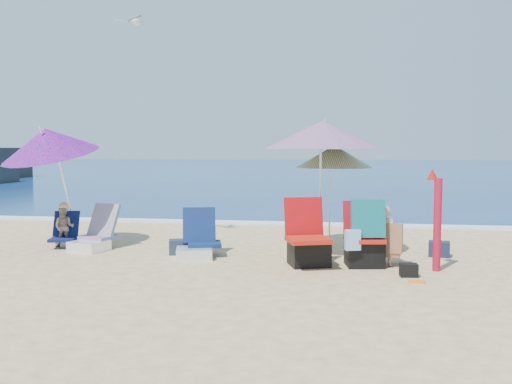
# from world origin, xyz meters

# --- Properties ---
(ground) EXTENTS (120.00, 120.00, 0.00)m
(ground) POSITION_xyz_m (0.00, 0.00, 0.00)
(ground) COLOR #D8BC84
(ground) RESTS_ON ground
(sea) EXTENTS (120.00, 80.00, 0.12)m
(sea) POSITION_xyz_m (0.00, 45.00, -0.05)
(sea) COLOR navy
(sea) RESTS_ON ground
(foam) EXTENTS (120.00, 0.50, 0.04)m
(foam) POSITION_xyz_m (0.00, 5.10, 0.02)
(foam) COLOR white
(foam) RESTS_ON ground
(umbrella_turquoise) EXTENTS (2.52, 2.52, 2.32)m
(umbrella_turquoise) POSITION_xyz_m (0.78, 1.35, 2.04)
(umbrella_turquoise) COLOR white
(umbrella_turquoise) RESTS_ON ground
(umbrella_striped) EXTENTS (1.71, 1.71, 1.91)m
(umbrella_striped) POSITION_xyz_m (0.96, 2.32, 1.67)
(umbrella_striped) COLOR silver
(umbrella_striped) RESTS_ON ground
(umbrella_blue) EXTENTS (2.28, 2.32, 2.36)m
(umbrella_blue) POSITION_xyz_m (-4.15, 1.33, 1.93)
(umbrella_blue) COLOR white
(umbrella_blue) RESTS_ON ground
(furled_umbrella) EXTENTS (0.23, 0.19, 1.52)m
(furled_umbrella) POSITION_xyz_m (2.48, 0.45, 0.84)
(furled_umbrella) COLOR #AA0C23
(furled_umbrella) RESTS_ON ground
(chair_navy) EXTENTS (0.80, 0.95, 0.80)m
(chair_navy) POSITION_xyz_m (-1.28, 0.93, 0.21)
(chair_navy) COLOR #0D2049
(chair_navy) RESTS_ON ground
(chair_rainbow) EXTENTS (0.77, 0.99, 0.80)m
(chair_rainbow) POSITION_xyz_m (-3.29, 1.31, 0.21)
(chair_rainbow) COLOR #CC484B
(chair_rainbow) RESTS_ON ground
(camp_chair_left) EXTENTS (0.78, 1.00, 1.06)m
(camp_chair_left) POSITION_xyz_m (0.59, 0.51, 0.32)
(camp_chair_left) COLOR #B41D0C
(camp_chair_left) RESTS_ON ground
(camp_chair_right) EXTENTS (0.65, 0.73, 1.05)m
(camp_chair_right) POSITION_xyz_m (1.45, 0.59, 0.38)
(camp_chair_right) COLOR red
(camp_chair_right) RESTS_ON ground
(person_center) EXTENTS (0.69, 0.57, 0.95)m
(person_center) POSITION_xyz_m (1.73, 0.70, 0.46)
(person_center) COLOR tan
(person_center) RESTS_ON ground
(person_left) EXTENTS (0.58, 0.67, 0.83)m
(person_left) POSITION_xyz_m (-3.93, 1.42, 0.38)
(person_left) COLOR tan
(person_left) RESTS_ON ground
(bag_navy_a) EXTENTS (0.38, 0.32, 0.26)m
(bag_navy_a) POSITION_xyz_m (-1.66, 1.10, 0.13)
(bag_navy_a) COLOR #1C293E
(bag_navy_a) RESTS_ON ground
(bag_tan) EXTENTS (0.31, 0.25, 0.23)m
(bag_tan) POSITION_xyz_m (0.44, 1.09, 0.12)
(bag_tan) COLOR tan
(bag_tan) RESTS_ON ground
(bag_navy_b) EXTENTS (0.38, 0.31, 0.26)m
(bag_navy_b) POSITION_xyz_m (2.74, 1.58, 0.13)
(bag_navy_b) COLOR #182036
(bag_navy_b) RESTS_ON ground
(bag_black_b) EXTENTS (0.26, 0.19, 0.19)m
(bag_black_b) POSITION_xyz_m (2.04, -0.00, 0.09)
(bag_black_b) COLOR black
(bag_black_b) RESTS_ON ground
(orange_item) EXTENTS (0.23, 0.14, 0.03)m
(orange_item) POSITION_xyz_m (2.11, -0.35, 0.01)
(orange_item) COLOR orange
(orange_item) RESTS_ON ground
(seagull) EXTENTS (0.61, 0.52, 0.12)m
(seagull) POSITION_xyz_m (-2.78, 2.17, 4.20)
(seagull) COLOR white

